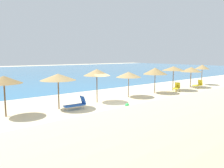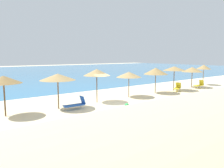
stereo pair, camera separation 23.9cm
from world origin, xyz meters
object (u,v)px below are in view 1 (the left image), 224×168
(beach_umbrella_6, at_px, (129,75))
(beach_umbrella_7, at_px, (155,71))
(beach_umbrella_9, at_px, (191,69))
(beach_umbrella_10, at_px, (202,67))
(beach_umbrella_3, at_px, (4,80))
(beach_umbrella_4, at_px, (58,77))
(lounge_chair_2, at_px, (198,84))
(lounge_chair_0, at_px, (177,87))
(beach_ball, at_px, (127,105))
(lounge_chair_1, at_px, (77,104))
(beach_umbrella_8, at_px, (173,68))
(beach_umbrella_5, at_px, (97,72))

(beach_umbrella_6, height_order, beach_umbrella_7, beach_umbrella_7)
(beach_umbrella_9, distance_m, beach_umbrella_10, 3.41)
(beach_umbrella_3, height_order, beach_umbrella_9, beach_umbrella_3)
(beach_umbrella_4, relative_size, lounge_chair_2, 1.96)
(lounge_chair_0, bearing_deg, beach_umbrella_4, 62.50)
(lounge_chair_0, relative_size, beach_ball, 4.94)
(beach_umbrella_3, relative_size, beach_umbrella_7, 0.99)
(beach_umbrella_4, distance_m, beach_ball, 5.68)
(beach_umbrella_7, distance_m, lounge_chair_2, 7.41)
(lounge_chair_1, bearing_deg, beach_umbrella_9, -83.82)
(lounge_chair_0, bearing_deg, beach_umbrella_9, -106.05)
(beach_umbrella_8, distance_m, lounge_chair_1, 13.44)
(beach_umbrella_5, xyz_separation_m, lounge_chair_1, (-2.60, -1.02, -2.20))
(beach_umbrella_5, xyz_separation_m, beach_umbrella_9, (14.58, 0.02, -0.32))
(lounge_chair_1, bearing_deg, lounge_chair_0, -85.61)
(beach_umbrella_7, xyz_separation_m, lounge_chair_0, (3.14, -0.59, -1.97))
(beach_umbrella_7, relative_size, lounge_chair_2, 2.00)
(beach_umbrella_8, bearing_deg, beach_umbrella_5, 179.30)
(beach_umbrella_7, distance_m, beach_umbrella_8, 3.11)
(beach_umbrella_9, relative_size, beach_ball, 7.70)
(beach_umbrella_9, distance_m, lounge_chair_1, 17.31)
(beach_umbrella_10, height_order, beach_ball, beach_umbrella_10)
(beach_umbrella_7, bearing_deg, beach_umbrella_9, 0.53)
(beach_umbrella_3, bearing_deg, beach_umbrella_8, -0.72)
(beach_umbrella_4, xyz_separation_m, lounge_chair_2, (18.24, -0.86, -1.96))
(beach_umbrella_5, height_order, lounge_chair_1, beach_umbrella_5)
(beach_umbrella_6, xyz_separation_m, beach_umbrella_10, (14.17, 0.31, 0.27))
(lounge_chair_1, bearing_deg, beach_umbrella_10, -83.35)
(beach_umbrella_6, height_order, lounge_chair_1, beach_umbrella_6)
(lounge_chair_2, bearing_deg, beach_umbrella_4, 91.77)
(beach_umbrella_4, bearing_deg, beach_ball, -33.53)
(beach_umbrella_7, height_order, beach_umbrella_9, beach_umbrella_7)
(beach_umbrella_3, bearing_deg, beach_umbrella_6, -0.03)
(beach_umbrella_3, xyz_separation_m, beach_umbrella_8, (17.92, -0.22, 0.10))
(beach_umbrella_3, xyz_separation_m, lounge_chair_2, (21.90, -1.10, -1.99))
(beach_umbrella_4, distance_m, beach_umbrella_7, 11.15)
(beach_umbrella_7, relative_size, beach_umbrella_8, 0.98)
(lounge_chair_2, bearing_deg, beach_umbrella_3, 91.60)
(lounge_chair_2, bearing_deg, beach_umbrella_7, 86.72)
(beach_umbrella_3, height_order, beach_umbrella_4, beach_umbrella_3)
(lounge_chair_2, height_order, beach_ball, lounge_chair_2)
(lounge_chair_0, height_order, lounge_chair_1, lounge_chair_1)
(lounge_chair_0, relative_size, lounge_chair_2, 1.22)
(beach_umbrella_4, relative_size, lounge_chair_0, 1.60)
(beach_umbrella_8, distance_m, beach_ball, 10.59)
(beach_umbrella_3, bearing_deg, beach_umbrella_5, -0.74)
(beach_umbrella_3, xyz_separation_m, lounge_chair_0, (17.95, -0.73, -2.04))
(beach_umbrella_9, distance_m, lounge_chair_2, 2.09)
(beach_umbrella_6, height_order, lounge_chair_2, beach_umbrella_6)
(beach_umbrella_4, bearing_deg, beach_umbrella_3, 176.26)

